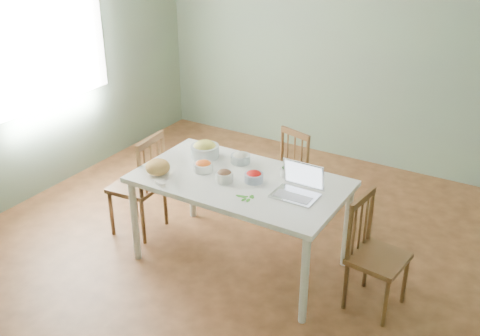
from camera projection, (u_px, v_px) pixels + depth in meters
The scene contains 19 objects.
floor at pixel (244, 262), 4.83m from camera, with size 5.00×5.00×0.00m, color #472613.
wall_back at pixel (360, 46), 6.16m from camera, with size 5.00×0.00×2.70m, color gray.
wall_left at pixel (22, 68), 5.39m from camera, with size 0.00×5.00×2.70m, color gray.
window_left at pixel (45, 46), 5.55m from camera, with size 0.04×1.60×1.20m, color white.
dining_table at pixel (240, 221), 4.66m from camera, with size 1.69×0.95×0.79m, color white, non-canonical shape.
chair_far at pixel (282, 177), 5.32m from camera, with size 0.38×0.36×0.86m, color brown, non-canonical shape.
chair_left at pixel (137, 183), 5.09m from camera, with size 0.43×0.41×0.97m, color brown, non-canonical shape.
chair_right at pixel (379, 256), 4.12m from camera, with size 0.40×0.38×0.91m, color brown, non-canonical shape.
bread_boule at pixel (158, 167), 4.54m from camera, with size 0.20×0.20×0.13m, color tan.
butter_stick at pixel (160, 183), 4.39m from camera, with size 0.11×0.03×0.03m, color white.
bowl_squash at pixel (205, 149), 4.85m from camera, with size 0.25×0.25×0.14m, color gold, non-canonical shape.
bowl_carrot at pixel (203, 166), 4.60m from camera, with size 0.16×0.16×0.09m, color #FF581C, non-canonical shape.
bowl_onion at pixel (240, 158), 4.75m from camera, with size 0.17×0.17×0.09m, color white, non-canonical shape.
bowl_mushroom at pixel (224, 176), 4.44m from camera, with size 0.14×0.14×0.09m, color #493521, non-canonical shape.
bowl_redpep at pixel (254, 176), 4.43m from camera, with size 0.15×0.15×0.09m, color #C10006, non-canonical shape.
bowl_broccoli at pixel (289, 170), 4.53m from camera, with size 0.15×0.15×0.09m, color #15390F, non-canonical shape.
flatbread at pixel (298, 170), 4.62m from camera, with size 0.18×0.18×0.02m, color #CDBA85.
basil_bunch at pixel (244, 196), 4.21m from camera, with size 0.17×0.17×0.02m, color #126811, non-canonical shape.
laptop at pixel (296, 183), 4.18m from camera, with size 0.34×0.28×0.24m, color silver, non-canonical shape.
Camera 1 is at (2.02, -3.43, 2.84)m, focal length 41.86 mm.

